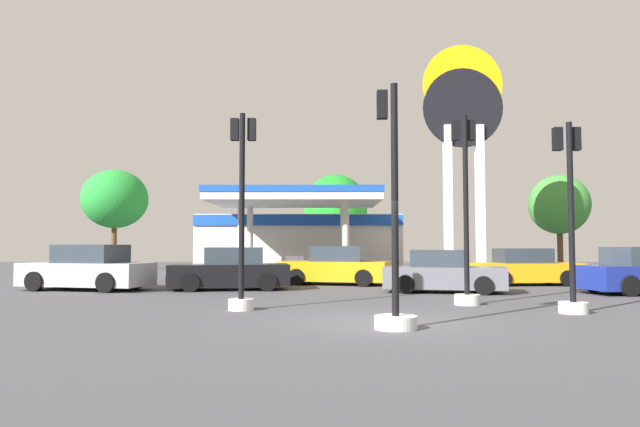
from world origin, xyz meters
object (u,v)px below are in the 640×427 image
car_4 (526,268)px  tree_1 (335,208)px  station_pole_sign (463,127)px  traffic_signal_0 (394,260)px  traffic_signal_2 (466,231)px  car_2 (230,271)px  traffic_signal_3 (242,228)px  car_0 (444,273)px  tree_2 (559,205)px  car_1 (88,269)px  traffic_signal_1 (571,236)px  tree_0 (115,199)px  car_5 (336,267)px

car_4 → tree_1: bearing=118.8°
station_pole_sign → traffic_signal_0: size_ratio=2.59×
traffic_signal_2 → car_4: bearing=60.9°
car_2 → traffic_signal_3: bearing=-78.3°
car_4 → car_2: bearing=-167.7°
car_0 → tree_2: 23.12m
car_4 → traffic_signal_3: bearing=-138.6°
car_1 → car_2: car_1 is taller
station_pole_sign → car_2: bearing=-138.7°
station_pole_sign → car_1: 20.27m
car_0 → tree_2: bearing=58.2°
car_1 → traffic_signal_3: (6.55, -6.41, 1.32)m
car_2 → tree_2: size_ratio=0.71×
traffic_signal_0 → tree_2: tree_2 is taller
car_1 → tree_2: tree_2 is taller
traffic_signal_2 → tree_2: 26.62m
traffic_signal_0 → tree_2: 31.92m
car_2 → tree_1: size_ratio=0.73×
car_4 → traffic_signal_0: 14.24m
traffic_signal_1 → tree_0: tree_0 is taller
car_0 → traffic_signal_1: bearing=-73.3°
tree_1 → tree_2: 15.54m
traffic_signal_0 → car_5: bearing=94.0°
car_2 → traffic_signal_3: (1.37, -6.60, 1.37)m
car_0 → car_5: car_5 is taller
car_4 → car_1: bearing=-170.8°
traffic_signal_2 → tree_1: size_ratio=0.84×
car_0 → tree_0: bearing=135.4°
traffic_signal_2 → traffic_signal_3: traffic_signal_2 is taller
car_1 → car_5: (9.12, 3.03, -0.02)m
traffic_signal_3 → tree_1: (2.84, 22.85, 2.03)m
car_5 → tree_1: size_ratio=0.77×
station_pole_sign → tree_2: bearing=44.9°
station_pole_sign → car_0: size_ratio=2.85×
car_4 → car_5: size_ratio=0.90×
car_4 → traffic_signal_2: (-4.37, -7.83, 1.34)m
traffic_signal_2 → traffic_signal_3: bearing=-167.6°
traffic_signal_2 → tree_0: (-17.77, 21.86, 2.67)m
car_0 → car_5: size_ratio=0.91×
car_4 → traffic_signal_0: (-6.92, -12.43, 0.65)m
car_2 → car_4: car_2 is taller
car_0 → tree_0: (-18.00, 17.73, 4.02)m
car_2 → traffic_signal_2: 9.16m
station_pole_sign → traffic_signal_1: bearing=-95.3°
car_4 → traffic_signal_2: bearing=-119.1°
traffic_signal_0 → tree_0: bearing=119.9°
station_pole_sign → tree_2: station_pole_sign is taller
traffic_signal_3 → traffic_signal_1: bearing=-4.4°
car_1 → tree_0: bearing=107.3°
car_4 → tree_2: size_ratio=0.67×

